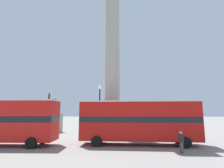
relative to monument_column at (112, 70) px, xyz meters
The scene contains 7 objects.
ground_plane 8.96m from the monument_column, ahead, with size 200.00×200.00×0.00m, color gray.
monument_column is the anchor object (origin of this frame).
bus_a 14.14m from the monument_column, 147.12° to the right, with size 10.93×3.00×4.34m.
bus_b 9.15m from the monument_column, 62.47° to the right, with size 11.50×3.07×4.27m.
equestrian_statue 13.43m from the monument_column, 157.22° to the left, with size 4.55×3.93×6.25m.
street_lamp 7.10m from the monument_column, 105.88° to the right, with size 0.40×0.40×6.10m.
pedestrian_near_lamp 13.42m from the monument_column, 57.01° to the right, with size 0.28×0.47×1.69m.
Camera 1 is at (1.16, -23.42, 3.18)m, focal length 28.00 mm.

